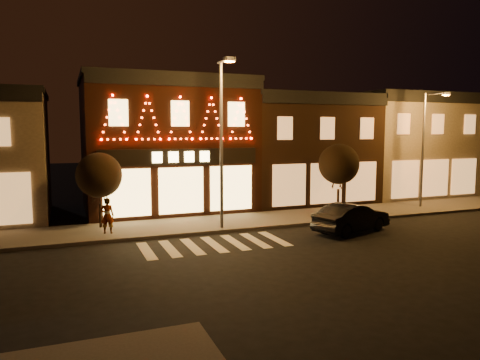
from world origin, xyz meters
TOP-DOWN VIEW (x-y plane):
  - ground at (0.00, 0.00)m, footprint 120.00×120.00m
  - sidewalk_far at (2.00, 8.00)m, footprint 44.00×4.00m
  - building_pulp at (0.00, 13.98)m, footprint 10.20×8.34m
  - building_right_a at (9.50, 13.99)m, footprint 9.20×8.28m
  - building_right_b at (18.50, 13.99)m, footprint 9.20×8.28m
  - streetlamp_mid at (1.24, 6.35)m, footprint 0.54×1.91m
  - streetlamp_right at (15.43, 7.76)m, footprint 0.55×1.67m
  - tree_left at (-4.49, 8.87)m, footprint 2.28×2.28m
  - tree_right at (9.46, 8.52)m, footprint 2.46×2.46m
  - dark_sedan at (7.20, 3.88)m, footprint 4.67×2.82m
  - pedestrian at (-4.28, 7.32)m, footprint 0.71×0.55m

SIDE VIEW (x-z plane):
  - ground at x=0.00m, z-range 0.00..0.00m
  - sidewalk_far at x=2.00m, z-range 0.00..0.15m
  - dark_sedan at x=7.20m, z-range 0.00..1.45m
  - pedestrian at x=-4.28m, z-range 0.15..1.88m
  - tree_left at x=-4.49m, z-range 0.91..4.73m
  - tree_right at x=9.46m, z-range 0.97..5.09m
  - building_right_a at x=9.50m, z-range 0.01..7.51m
  - building_right_b at x=18.50m, z-range 0.01..7.81m
  - building_pulp at x=0.00m, z-range 0.01..8.31m
  - streetlamp_right at x=15.43m, z-range 0.78..8.06m
  - streetlamp_mid at x=1.24m, z-range 0.87..9.18m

